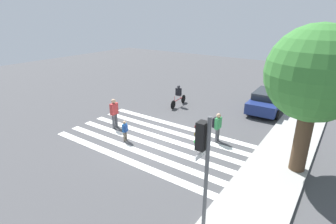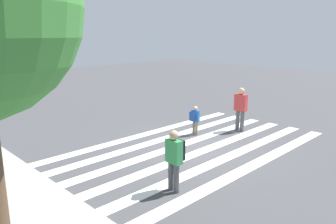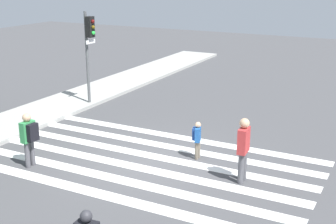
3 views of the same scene
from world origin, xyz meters
name	(u,v)px [view 1 (image 1 of 3)]	position (x,y,z in m)	size (l,w,h in m)	color
ground_plane	(153,140)	(0.00, 0.00, 0.00)	(60.00, 60.00, 0.00)	#444447
sidewalk_curb	(270,177)	(0.00, 6.25, 0.07)	(36.00, 2.50, 0.14)	#9E9E99
crosswalk_stripes	(153,140)	(0.00, 0.00, 0.00)	(5.23, 10.00, 0.01)	white
traffic_light	(203,155)	(4.21, 5.18, 2.77)	(0.60, 0.50, 3.96)	#515456
street_tree	(315,75)	(-1.20, 7.04, 4.31)	(3.77, 3.77, 6.26)	#4C3826
pedestrian_adult_blue_shirt	(217,125)	(-1.86, 2.89, 0.95)	(0.46, 0.39, 1.63)	#4C4C51
pedestrian_adult_tall_backpack	(125,129)	(0.96, -1.17, 0.69)	(0.35, 0.33, 1.18)	#6B6051
pedestrian_adult_yellow_jacket	(114,112)	(0.00, -2.95, 1.03)	(0.52, 0.27, 1.82)	#4C4C51
cyclist_far_lane	(178,95)	(-5.58, -1.99, 0.86)	(2.24, 0.42, 1.60)	black
car_parked_dark_suv	(268,100)	(-8.41, 3.75, 0.75)	(4.64, 2.21, 1.44)	navy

